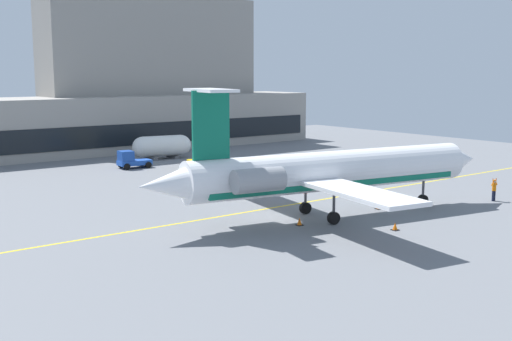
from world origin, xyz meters
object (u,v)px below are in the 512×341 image
at_px(pushback_tractor, 131,160).
at_px(baggage_tug, 201,162).
at_px(regional_jet, 326,171).
at_px(marshaller, 494,189).
at_px(fuel_tank, 162,146).

bearing_deg(pushback_tractor, baggage_tug, -47.39).
distance_m(regional_jet, marshaller, 16.15).
bearing_deg(fuel_tank, regional_jet, -100.28).
relative_size(pushback_tractor, fuel_tank, 0.50).
height_order(regional_jet, pushback_tractor, regional_jet).
bearing_deg(pushback_tractor, marshaller, -66.14).
distance_m(baggage_tug, marshaller, 30.91).
distance_m(regional_jet, fuel_tank, 36.41).
xyz_separation_m(pushback_tractor, marshaller, (15.53, -35.11, 0.07)).
xyz_separation_m(regional_jet, marshaller, (15.44, -4.04, -2.49)).
xyz_separation_m(pushback_tractor, fuel_tank, (6.58, 4.70, 0.68)).
bearing_deg(regional_jet, fuel_tank, 79.72).
height_order(baggage_tug, pushback_tractor, baggage_tug).
relative_size(regional_jet, fuel_tank, 3.89).
xyz_separation_m(regional_jet, fuel_tank, (6.49, 35.78, -1.88)).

